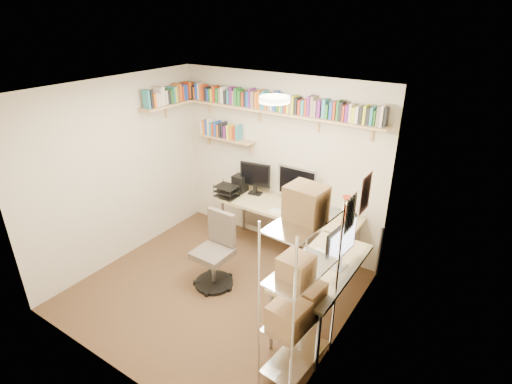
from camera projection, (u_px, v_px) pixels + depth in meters
ground at (216, 290)px, 5.07m from camera, size 3.20×3.20×0.00m
room_shell at (210, 178)px, 4.42m from camera, size 3.24×3.04×2.52m
wall_shelves at (246, 108)px, 5.41m from camera, size 3.12×1.09×0.80m
corner_desk at (288, 219)px, 5.20m from camera, size 2.35×1.97×1.34m
office_chair at (216, 256)px, 5.05m from camera, size 0.51×0.53×0.98m
wire_rack at (300, 277)px, 3.51m from camera, size 0.44×0.79×1.97m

